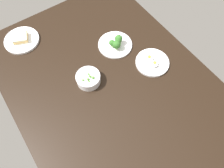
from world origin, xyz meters
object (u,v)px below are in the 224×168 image
bowl_peas (88,78)px  plate_eggs (152,62)px  plate_sandwich (21,40)px  plate_broccoli (116,44)px

bowl_peas → plate_eggs: bearing=73.4°
bowl_peas → plate_sandwich: bearing=-158.3°
plate_sandwich → plate_broccoli: size_ratio=1.03×
plate_broccoli → plate_eggs: bearing=24.2°
bowl_peas → plate_broccoli: (-11.67, 26.69, -0.81)cm
plate_eggs → plate_broccoli: size_ratio=0.94×
plate_sandwich → plate_broccoli: bearing=51.4°
plate_eggs → plate_broccoli: bearing=-155.8°
bowl_peas → plate_broccoli: bearing=113.6°
plate_sandwich → plate_eggs: bearing=43.4°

